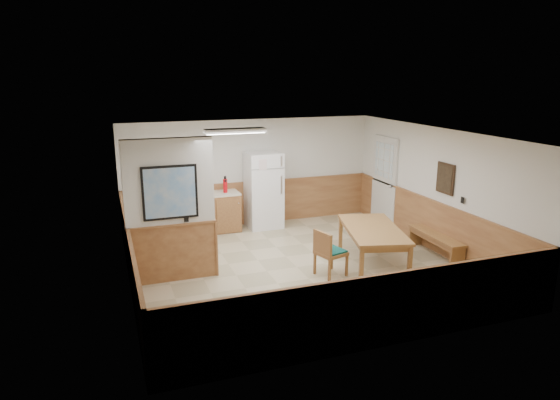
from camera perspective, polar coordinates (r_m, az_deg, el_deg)
name	(u,v)px	position (r m, az deg, el deg)	size (l,w,h in m)	color
ground	(297,267)	(9.45, 1.93, -7.67)	(6.00, 6.00, 0.00)	tan
ceiling	(298,134)	(8.82, 2.06, 7.56)	(6.00, 6.00, 0.02)	white
back_wall	(251,172)	(11.82, -3.38, 3.16)	(6.00, 0.02, 2.50)	silver
right_wall	(436,190)	(10.51, 17.39, 1.10)	(0.02, 6.00, 2.50)	silver
left_wall	(125,219)	(8.45, -17.28, -2.04)	(0.02, 6.00, 2.50)	silver
wainscot_back	(251,203)	(11.97, -3.30, -0.38)	(6.00, 0.04, 1.00)	#AB7644
wainscot_right	(432,226)	(10.68, 17.00, -2.83)	(0.04, 6.00, 1.00)	#AB7644
wainscot_left	(130,262)	(8.69, -16.78, -6.78)	(0.04, 6.00, 1.00)	#AB7644
partition_wall	(170,212)	(8.70, -12.41, -1.38)	(1.50, 0.20, 2.50)	silver
kitchen_counter	(204,213)	(11.43, -8.69, -1.44)	(2.20, 0.61, 1.00)	olive
exterior_door	(384,181)	(12.06, 11.81, 2.14)	(0.07, 1.02, 2.15)	silver
kitchen_window	(159,166)	(11.35, -13.62, 3.85)	(0.80, 0.04, 1.00)	silver
wall_painting	(445,178)	(10.19, 18.36, 2.35)	(0.04, 0.50, 0.60)	black
fluorescent_fixture	(235,131)	(9.81, -5.18, 7.89)	(1.20, 0.30, 0.09)	silver
refrigerator	(264,190)	(11.61, -1.90, 1.13)	(0.79, 0.73, 1.77)	white
dining_table	(373,232)	(9.44, 10.55, -3.67)	(1.42, 2.10, 0.75)	#AD7D3F
dining_bench	(436,240)	(10.34, 17.36, -4.35)	(0.38, 1.50, 0.45)	#AD7D3F
dining_chair	(327,250)	(8.91, 5.41, -5.70)	(0.74, 0.59, 0.85)	#AD7D3F
fire_extinguisher	(225,185)	(11.35, -6.28, 1.68)	(0.10, 0.10, 0.38)	red
soap_bottle	(163,193)	(11.12, -13.22, 0.81)	(0.07, 0.07, 0.22)	#167C2B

